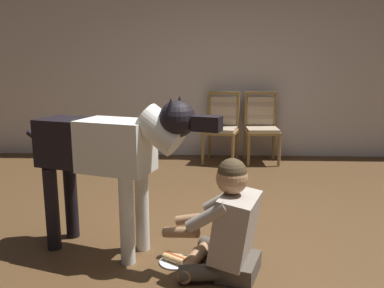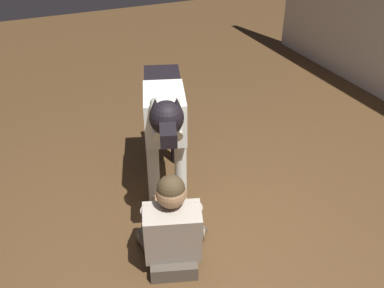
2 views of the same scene
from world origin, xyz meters
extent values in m
plane|color=#4F361E|center=(0.00, 0.00, 0.00)|extent=(14.26, 14.26, 0.00)
cube|color=beige|center=(0.00, 3.22, 1.30)|extent=(7.79, 0.10, 2.60)
cylinder|color=olive|center=(0.09, 2.51, 0.21)|extent=(0.04, 0.04, 0.42)
cylinder|color=olive|center=(-0.32, 2.60, 0.21)|extent=(0.04, 0.04, 0.42)
cylinder|color=olive|center=(0.18, 2.92, 0.21)|extent=(0.04, 0.04, 0.42)
cylinder|color=olive|center=(-0.23, 3.01, 0.21)|extent=(0.04, 0.04, 0.42)
cube|color=olive|center=(-0.07, 2.76, 0.44)|extent=(0.55, 0.55, 0.04)
cube|color=tan|center=(-0.07, 2.76, 0.48)|extent=(0.50, 0.50, 0.04)
cylinder|color=olive|center=(0.18, 2.92, 0.72)|extent=(0.04, 0.04, 0.52)
cylinder|color=olive|center=(-0.23, 3.01, 0.72)|extent=(0.04, 0.04, 0.52)
cube|color=olive|center=(-0.02, 2.96, 0.96)|extent=(0.46, 0.14, 0.04)
cube|color=tan|center=(-0.02, 2.96, 0.71)|extent=(0.38, 0.13, 0.40)
cube|color=gray|center=(-0.02, 2.96, 0.80)|extent=(0.39, 0.14, 0.06)
cube|color=gray|center=(-0.02, 2.96, 0.62)|extent=(0.39, 0.14, 0.06)
cylinder|color=olive|center=(0.72, 2.56, 0.21)|extent=(0.04, 0.04, 0.42)
cylinder|color=olive|center=(0.31, 2.55, 0.21)|extent=(0.04, 0.04, 0.42)
cylinder|color=olive|center=(0.71, 2.98, 0.21)|extent=(0.04, 0.04, 0.42)
cylinder|color=olive|center=(0.29, 2.96, 0.21)|extent=(0.04, 0.04, 0.42)
cube|color=olive|center=(0.51, 2.76, 0.44)|extent=(0.48, 0.48, 0.04)
cube|color=tan|center=(0.51, 2.76, 0.48)|extent=(0.44, 0.44, 0.04)
cylinder|color=olive|center=(0.71, 2.98, 0.72)|extent=(0.04, 0.04, 0.52)
cylinder|color=olive|center=(0.29, 2.96, 0.72)|extent=(0.04, 0.04, 0.52)
cube|color=olive|center=(0.50, 2.97, 0.96)|extent=(0.46, 0.06, 0.04)
cube|color=tan|center=(0.50, 2.97, 0.71)|extent=(0.38, 0.06, 0.40)
cube|color=gray|center=(0.50, 2.97, 0.80)|extent=(0.39, 0.07, 0.06)
cube|color=gray|center=(0.50, 2.97, 0.62)|extent=(0.39, 0.07, 0.06)
cube|color=#4B4339|center=(-0.03, -0.32, 0.06)|extent=(0.34, 0.40, 0.12)
cylinder|color=#4B4339|center=(-0.23, -0.41, 0.07)|extent=(0.41, 0.16, 0.11)
cylinder|color=#A17550|center=(-0.35, -0.30, 0.06)|extent=(0.18, 0.37, 0.09)
cylinder|color=#4B4339|center=(-0.14, -0.12, 0.07)|extent=(0.37, 0.35, 0.11)
cylinder|color=#A17550|center=(-0.30, -0.14, 0.06)|extent=(0.22, 0.37, 0.09)
cube|color=#A09588|center=(-0.06, -0.31, 0.34)|extent=(0.39, 0.47, 0.47)
cylinder|color=#A09588|center=(-0.25, -0.43, 0.46)|extent=(0.30, 0.17, 0.24)
cylinder|color=#A17550|center=(-0.42, -0.32, 0.30)|extent=(0.27, 0.19, 0.12)
cylinder|color=#A09588|center=(-0.14, -0.10, 0.46)|extent=(0.30, 0.17, 0.24)
cylinder|color=#A17550|center=(-0.35, -0.08, 0.30)|extent=(0.28, 0.12, 0.12)
sphere|color=#A17550|center=(-0.09, -0.30, 0.67)|extent=(0.21, 0.21, 0.21)
sphere|color=#41331F|center=(-0.09, -0.30, 0.71)|extent=(0.19, 0.19, 0.19)
cylinder|color=silver|center=(-0.74, 0.04, 0.32)|extent=(0.10, 0.10, 0.64)
cylinder|color=silver|center=(-0.81, -0.18, 0.32)|extent=(0.10, 0.10, 0.64)
cylinder|color=black|center=(-1.35, 0.24, 0.32)|extent=(0.10, 0.10, 0.64)
cylinder|color=black|center=(-1.42, 0.02, 0.32)|extent=(0.10, 0.10, 0.64)
cube|color=silver|center=(-0.90, -0.03, 0.82)|extent=(0.58, 0.47, 0.37)
cube|color=black|center=(-1.27, 0.09, 0.82)|extent=(0.51, 0.43, 0.35)
cylinder|color=silver|center=(-0.57, -0.14, 0.96)|extent=(0.42, 0.33, 0.35)
sphere|color=black|center=(-0.45, -0.18, 1.04)|extent=(0.25, 0.25, 0.25)
cube|color=black|center=(-0.26, -0.24, 1.02)|extent=(0.21, 0.16, 0.10)
cone|color=black|center=(-0.44, -0.11, 1.13)|extent=(0.11, 0.11, 0.11)
cone|color=black|center=(-0.49, -0.25, 1.13)|extent=(0.11, 0.11, 0.11)
cylinder|color=black|center=(-1.50, 0.16, 0.79)|extent=(0.32, 0.15, 0.22)
cylinder|color=silver|center=(-0.47, -0.17, 0.01)|extent=(0.23, 0.23, 0.01)
cylinder|color=tan|center=(-0.49, -0.19, 0.04)|extent=(0.17, 0.14, 0.05)
cylinder|color=tan|center=(-0.46, -0.15, 0.04)|extent=(0.17, 0.14, 0.05)
cylinder|color=#A44927|center=(-0.47, -0.17, 0.04)|extent=(0.17, 0.13, 0.04)
camera|label=1|loc=(-0.25, -2.82, 1.43)|focal=37.81mm
camera|label=2|loc=(2.11, -1.11, 2.53)|focal=41.39mm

